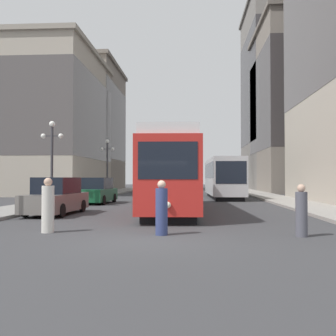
{
  "coord_description": "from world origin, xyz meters",
  "views": [
    {
      "loc": [
        1.27,
        -11.29,
        1.79
      ],
      "look_at": [
        0.02,
        8.58,
        2.29
      ],
      "focal_mm": 42.57,
      "sensor_mm": 36.0,
      "label": 1
    }
  ],
  "objects_px": {
    "transit_bus": "(223,176)",
    "parked_car_left_near": "(56,197)",
    "lamp_post_left_far": "(107,158)",
    "pedestrian_crossing_far": "(162,210)",
    "pedestrian_on_sidewalk": "(48,207)",
    "pedestrian_crossing_near": "(301,212)",
    "streetcar": "(171,172)",
    "parked_car_left_mid": "(97,191)",
    "lamp_post_left_near": "(52,149)"
  },
  "relations": [
    {
      "from": "transit_bus",
      "to": "parked_car_left_near",
      "type": "distance_m",
      "value": 18.85
    },
    {
      "from": "transit_bus",
      "to": "lamp_post_left_far",
      "type": "bearing_deg",
      "value": 158.34
    },
    {
      "from": "pedestrian_crossing_far",
      "to": "transit_bus",
      "type": "bearing_deg",
      "value": 79.93
    },
    {
      "from": "pedestrian_on_sidewalk",
      "to": "lamp_post_left_far",
      "type": "bearing_deg",
      "value": -115.04
    },
    {
      "from": "pedestrian_crossing_near",
      "to": "pedestrian_crossing_far",
      "type": "relative_size",
      "value": 0.93
    },
    {
      "from": "pedestrian_crossing_near",
      "to": "pedestrian_crossing_far",
      "type": "bearing_deg",
      "value": 122.61
    },
    {
      "from": "streetcar",
      "to": "pedestrian_crossing_far",
      "type": "xyz_separation_m",
      "value": [
        0.21,
        -9.61,
        -1.3
      ]
    },
    {
      "from": "streetcar",
      "to": "pedestrian_crossing_near",
      "type": "distance_m",
      "value": 10.77
    },
    {
      "from": "parked_car_left_mid",
      "to": "pedestrian_crossing_far",
      "type": "relative_size",
      "value": 2.68
    },
    {
      "from": "pedestrian_crossing_far",
      "to": "lamp_post_left_far",
      "type": "height_order",
      "value": "lamp_post_left_far"
    },
    {
      "from": "pedestrian_crossing_far",
      "to": "lamp_post_left_far",
      "type": "distance_m",
      "value": 28.4
    },
    {
      "from": "parked_car_left_mid",
      "to": "pedestrian_crossing_near",
      "type": "distance_m",
      "value": 18.28
    },
    {
      "from": "transit_bus",
      "to": "lamp_post_left_near",
      "type": "xyz_separation_m",
      "value": [
        -11.33,
        -11.69,
        1.6
      ]
    },
    {
      "from": "parked_car_left_near",
      "to": "lamp_post_left_near",
      "type": "height_order",
      "value": "lamp_post_left_near"
    },
    {
      "from": "pedestrian_on_sidewalk",
      "to": "pedestrian_crossing_near",
      "type": "bearing_deg",
      "value": 143.84
    },
    {
      "from": "streetcar",
      "to": "pedestrian_on_sidewalk",
      "type": "height_order",
      "value": "streetcar"
    },
    {
      "from": "transit_bus",
      "to": "parked_car_left_mid",
      "type": "bearing_deg",
      "value": -141.81
    },
    {
      "from": "pedestrian_crossing_far",
      "to": "lamp_post_left_near",
      "type": "bearing_deg",
      "value": 122.91
    },
    {
      "from": "transit_bus",
      "to": "pedestrian_on_sidewalk",
      "type": "height_order",
      "value": "transit_bus"
    },
    {
      "from": "pedestrian_on_sidewalk",
      "to": "lamp_post_left_near",
      "type": "xyz_separation_m",
      "value": [
        -3.87,
        11.03,
        2.71
      ]
    },
    {
      "from": "streetcar",
      "to": "pedestrian_crossing_far",
      "type": "bearing_deg",
      "value": -90.82
    },
    {
      "from": "parked_car_left_near",
      "to": "pedestrian_crossing_near",
      "type": "xyz_separation_m",
      "value": [
        10.04,
        -6.85,
        -0.1
      ]
    },
    {
      "from": "parked_car_left_mid",
      "to": "pedestrian_on_sidewalk",
      "type": "xyz_separation_m",
      "value": [
        1.97,
        -14.87,
        -0.01
      ]
    },
    {
      "from": "streetcar",
      "to": "pedestrian_on_sidewalk",
      "type": "relative_size",
      "value": 8.42
    },
    {
      "from": "parked_car_left_near",
      "to": "pedestrian_on_sidewalk",
      "type": "height_order",
      "value": "parked_car_left_near"
    },
    {
      "from": "parked_car_left_near",
      "to": "parked_car_left_mid",
      "type": "height_order",
      "value": "same"
    },
    {
      "from": "parked_car_left_mid",
      "to": "transit_bus",
      "type": "bearing_deg",
      "value": 43.2
    },
    {
      "from": "pedestrian_on_sidewalk",
      "to": "lamp_post_left_far",
      "type": "height_order",
      "value": "lamp_post_left_far"
    },
    {
      "from": "pedestrian_on_sidewalk",
      "to": "lamp_post_left_near",
      "type": "distance_m",
      "value": 12.0
    },
    {
      "from": "pedestrian_crossing_far",
      "to": "pedestrian_on_sidewalk",
      "type": "height_order",
      "value": "pedestrian_on_sidewalk"
    },
    {
      "from": "pedestrian_on_sidewalk",
      "to": "lamp_post_left_near",
      "type": "height_order",
      "value": "lamp_post_left_near"
    },
    {
      "from": "streetcar",
      "to": "transit_bus",
      "type": "relative_size",
      "value": 1.34
    },
    {
      "from": "parked_car_left_near",
      "to": "parked_car_left_mid",
      "type": "bearing_deg",
      "value": 92.35
    },
    {
      "from": "parked_car_left_mid",
      "to": "pedestrian_crossing_far",
      "type": "height_order",
      "value": "parked_car_left_mid"
    },
    {
      "from": "streetcar",
      "to": "parked_car_left_mid",
      "type": "height_order",
      "value": "streetcar"
    },
    {
      "from": "pedestrian_crossing_far",
      "to": "parked_car_left_near",
      "type": "bearing_deg",
      "value": 129.29
    },
    {
      "from": "pedestrian_crossing_far",
      "to": "pedestrian_crossing_near",
      "type": "bearing_deg",
      "value": -2.0
    },
    {
      "from": "transit_bus",
      "to": "pedestrian_crossing_far",
      "type": "distance_m",
      "value": 23.38
    },
    {
      "from": "lamp_post_left_near",
      "to": "transit_bus",
      "type": "bearing_deg",
      "value": 45.91
    },
    {
      "from": "parked_car_left_near",
      "to": "pedestrian_crossing_near",
      "type": "distance_m",
      "value": 12.15
    },
    {
      "from": "lamp_post_left_near",
      "to": "parked_car_left_mid",
      "type": "bearing_deg",
      "value": 63.62
    },
    {
      "from": "pedestrian_on_sidewalk",
      "to": "lamp_post_left_far",
      "type": "xyz_separation_m",
      "value": [
        -3.87,
        26.85,
        2.95
      ]
    },
    {
      "from": "parked_car_left_mid",
      "to": "lamp_post_left_near",
      "type": "relative_size",
      "value": 0.9
    },
    {
      "from": "lamp_post_left_near",
      "to": "lamp_post_left_far",
      "type": "distance_m",
      "value": 15.82
    },
    {
      "from": "streetcar",
      "to": "pedestrian_crossing_far",
      "type": "relative_size",
      "value": 8.82
    },
    {
      "from": "streetcar",
      "to": "lamp_post_left_near",
      "type": "bearing_deg",
      "value": 164.66
    },
    {
      "from": "transit_bus",
      "to": "lamp_post_left_near",
      "type": "distance_m",
      "value": 16.36
    },
    {
      "from": "streetcar",
      "to": "pedestrian_crossing_near",
      "type": "bearing_deg",
      "value": -67.12
    },
    {
      "from": "transit_bus",
      "to": "pedestrian_on_sidewalk",
      "type": "bearing_deg",
      "value": -109.79
    },
    {
      "from": "pedestrian_crossing_near",
      "to": "transit_bus",
      "type": "bearing_deg",
      "value": 35.13
    }
  ]
}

